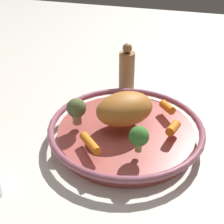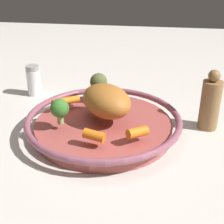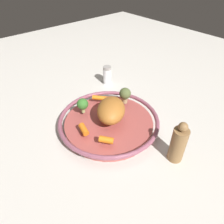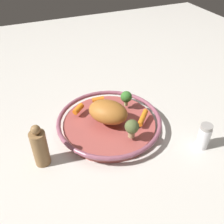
# 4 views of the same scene
# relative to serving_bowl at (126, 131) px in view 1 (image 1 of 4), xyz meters

# --- Properties ---
(ground_plane) EXTENTS (2.32, 2.32, 0.00)m
(ground_plane) POSITION_rel_serving_bowl_xyz_m (0.00, 0.00, -0.02)
(ground_plane) COLOR beige
(serving_bowl) EXTENTS (0.34, 0.34, 0.04)m
(serving_bowl) POSITION_rel_serving_bowl_xyz_m (0.00, 0.00, 0.00)
(serving_bowl) COLOR #A84C47
(serving_bowl) RESTS_ON ground_plane
(roast_chicken_piece) EXTENTS (0.15, 0.15, 0.07)m
(roast_chicken_piece) POSITION_rel_serving_bowl_xyz_m (0.01, 0.01, 0.05)
(roast_chicken_piece) COLOR #AB6628
(roast_chicken_piece) RESTS_ON serving_bowl
(baby_carrot_center) EXTENTS (0.05, 0.03, 0.02)m
(baby_carrot_center) POSITION_rel_serving_bowl_xyz_m (0.00, -0.10, 0.03)
(baby_carrot_center) COLOR orange
(baby_carrot_center) RESTS_ON serving_bowl
(baby_carrot_back) EXTENTS (0.05, 0.04, 0.02)m
(baby_carrot_back) POSITION_rel_serving_bowl_xyz_m (0.08, -0.08, 0.03)
(baby_carrot_back) COLOR orange
(baby_carrot_back) RESTS_ON serving_bowl
(baby_carrot_left) EXTENTS (0.06, 0.06, 0.02)m
(baby_carrot_left) POSITION_rel_serving_bowl_xyz_m (-0.10, 0.05, 0.03)
(baby_carrot_left) COLOR orange
(baby_carrot_left) RESTS_ON serving_bowl
(broccoli_floret_small) EXTENTS (0.04, 0.04, 0.06)m
(broccoli_floret_small) POSITION_rel_serving_bowl_xyz_m (-0.03, 0.10, 0.06)
(broccoli_floret_small) COLOR tan
(broccoli_floret_small) RESTS_ON serving_bowl
(broccoli_floret_mid) EXTENTS (0.04, 0.04, 0.05)m
(broccoli_floret_mid) POSITION_rel_serving_bowl_xyz_m (-0.08, -0.05, 0.05)
(broccoli_floret_mid) COLOR #9AA666
(broccoli_floret_mid) RESTS_ON serving_bowl
(pepper_mill) EXTENTS (0.04, 0.04, 0.14)m
(pepper_mill) POSITION_rel_serving_bowl_xyz_m (0.23, 0.06, 0.04)
(pepper_mill) COLOR olive
(pepper_mill) RESTS_ON ground_plane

